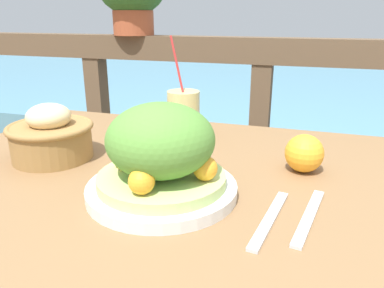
{
  "coord_description": "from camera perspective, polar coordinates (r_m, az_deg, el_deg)",
  "views": [
    {
      "loc": [
        0.17,
        -0.55,
        1.05
      ],
      "look_at": [
        -0.03,
        0.08,
        0.82
      ],
      "focal_mm": 35.0,
      "sensor_mm": 36.0,
      "label": 1
    }
  ],
  "objects": [
    {
      "name": "fork",
      "position": [
        0.58,
        11.76,
        -11.07
      ],
      "size": [
        0.04,
        0.18,
        0.0
      ],
      "color": "silver",
      "rests_on": "patio_table"
    },
    {
      "name": "patio_table",
      "position": [
        0.69,
        0.58,
        -14.68
      ],
      "size": [
        1.16,
        0.88,
        0.76
      ],
      "color": "olive",
      "rests_on": "ground_plane"
    },
    {
      "name": "orange_near_basket",
      "position": [
        1.05,
        -20.21,
        3.85
      ],
      "size": [
        0.07,
        0.07,
        0.07
      ],
      "color": "#F9A328",
      "rests_on": "patio_table"
    },
    {
      "name": "salad_plate",
      "position": [
        0.61,
        -4.74,
        -1.97
      ],
      "size": [
        0.25,
        0.25,
        0.16
      ],
      "color": "silver",
      "rests_on": "patio_table"
    },
    {
      "name": "orange_near_glass",
      "position": [
        0.75,
        16.73,
        -1.36
      ],
      "size": [
        0.07,
        0.07,
        0.07
      ],
      "color": "#F9A328",
      "rests_on": "patio_table"
    },
    {
      "name": "sea_backdrop",
      "position": [
        3.95,
        14.95,
        6.48
      ],
      "size": [
        12.0,
        4.0,
        0.45
      ],
      "color": "#568EA8",
      "rests_on": "ground_plane"
    },
    {
      "name": "railing_fence",
      "position": [
        1.42,
        10.27,
        3.67
      ],
      "size": [
        2.8,
        0.08,
        0.97
      ],
      "color": "brown",
      "rests_on": "ground_plane"
    },
    {
      "name": "bread_basket",
      "position": [
        0.83,
        -20.68,
        1.17
      ],
      "size": [
        0.18,
        0.18,
        0.12
      ],
      "color": "olive",
      "rests_on": "patio_table"
    },
    {
      "name": "knife",
      "position": [
        0.6,
        17.4,
        -10.48
      ],
      "size": [
        0.05,
        0.18,
        0.0
      ],
      "color": "silver",
      "rests_on": "patio_table"
    },
    {
      "name": "drink_glass",
      "position": [
        0.88,
        -1.31,
        4.23
      ],
      "size": [
        0.08,
        0.08,
        0.25
      ],
      "color": "#DBCC7F",
      "rests_on": "patio_table"
    }
  ]
}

